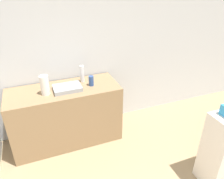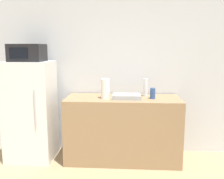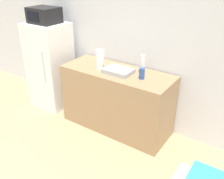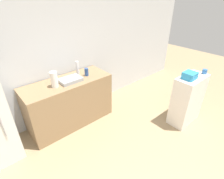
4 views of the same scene
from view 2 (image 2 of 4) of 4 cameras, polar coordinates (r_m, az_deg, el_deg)
The scene contains 8 objects.
wall_back at distance 3.92m, azimuth 0.01°, elevation 4.45°, with size 8.00×0.06×2.60m, color silver.
refrigerator at distance 3.89m, azimuth -18.09°, elevation -4.64°, with size 0.67×0.59×1.46m.
microwave at distance 3.78m, azimuth -18.79°, elevation 7.96°, with size 0.46×0.37×0.25m.
counter at distance 3.72m, azimuth 2.47°, elevation -8.97°, with size 1.64×0.65×0.94m, color #937551.
sink_basin at distance 3.54m, azimuth 3.40°, elevation -1.58°, with size 0.40×0.28×0.06m, color #9EA3A8.
bottle_tall at distance 3.71m, azimuth 7.67°, elevation 0.48°, with size 0.06×0.06×0.26m, color silver.
bottle_short at distance 3.56m, azimuth 9.28°, elevation -0.87°, with size 0.07×0.07×0.15m, color #2D4C8C.
paper_towel_roll at distance 3.52m, azimuth -1.54°, elevation 0.18°, with size 0.12×0.12×0.28m, color white.
Camera 2 is at (0.26, -0.80, 1.66)m, focal length 40.00 mm.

